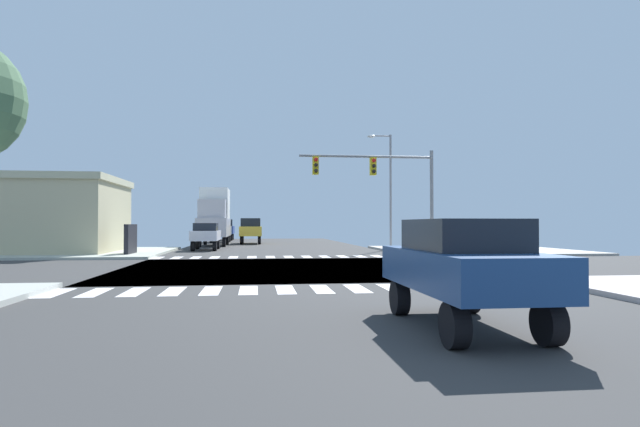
# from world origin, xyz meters

# --- Properties ---
(ground) EXTENTS (90.00, 90.00, 0.05)m
(ground) POSITION_xyz_m (0.00, 0.00, -0.03)
(ground) COLOR #383737
(sidewalk_corner_ne) EXTENTS (12.00, 12.00, 0.14)m
(sidewalk_corner_ne) POSITION_xyz_m (13.00, 12.00, 0.07)
(sidewalk_corner_ne) COLOR #B2ADA3
(sidewalk_corner_ne) RESTS_ON ground
(sidewalk_corner_nw) EXTENTS (12.00, 12.00, 0.14)m
(sidewalk_corner_nw) POSITION_xyz_m (-13.00, 12.00, 0.07)
(sidewalk_corner_nw) COLOR #AFB4A4
(sidewalk_corner_nw) RESTS_ON ground
(crosswalk_near) EXTENTS (13.50, 2.00, 0.01)m
(crosswalk_near) POSITION_xyz_m (-0.25, -7.30, 0.00)
(crosswalk_near) COLOR white
(crosswalk_near) RESTS_ON ground
(crosswalk_far) EXTENTS (13.50, 2.00, 0.01)m
(crosswalk_far) POSITION_xyz_m (-0.25, 7.30, 0.00)
(crosswalk_far) COLOR white
(crosswalk_far) RESTS_ON ground
(traffic_signal_mast) EXTENTS (7.72, 0.55, 6.03)m
(traffic_signal_mast) POSITION_xyz_m (5.39, 7.43, 4.49)
(traffic_signal_mast) COLOR gray
(traffic_signal_mast) RESTS_ON ground
(street_lamp) EXTENTS (1.78, 0.32, 8.22)m
(street_lamp) POSITION_xyz_m (7.80, 15.06, 4.90)
(street_lamp) COLOR gray
(street_lamp) RESTS_ON ground
(sedan_nearside_1) EXTENTS (1.80, 4.30, 1.88)m
(sedan_nearside_1) POSITION_xyz_m (2.00, -13.03, 1.12)
(sedan_nearside_1) COLOR black
(sedan_nearside_1) RESTS_ON ground
(suv_farside_1) EXTENTS (1.96, 4.60, 2.34)m
(suv_farside_1) POSITION_xyz_m (-5.00, 31.64, 1.39)
(suv_farside_1) COLOR black
(suv_farside_1) RESTS_ON ground
(pickup_crossing_1) EXTENTS (2.00, 5.10, 2.35)m
(pickup_crossing_1) POSITION_xyz_m (-5.00, 38.88, 1.29)
(pickup_crossing_1) COLOR black
(pickup_crossing_1) RESTS_ON ground
(pickup_leading_2) EXTENTS (2.00, 5.10, 2.35)m
(pickup_leading_2) POSITION_xyz_m (-2.00, 27.58, 1.29)
(pickup_leading_2) COLOR black
(pickup_leading_2) RESTS_ON ground
(sedan_trailing_2) EXTENTS (1.80, 4.30, 1.88)m
(sedan_trailing_2) POSITION_xyz_m (-5.00, 15.84, 1.12)
(sedan_trailing_2) COLOR black
(sedan_trailing_2) RESTS_ON ground
(box_truck_outer_2) EXTENTS (2.40, 7.20, 4.85)m
(box_truck_outer_2) POSITION_xyz_m (-5.00, 23.58, 2.56)
(box_truck_outer_2) COLOR black
(box_truck_outer_2) RESTS_ON ground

